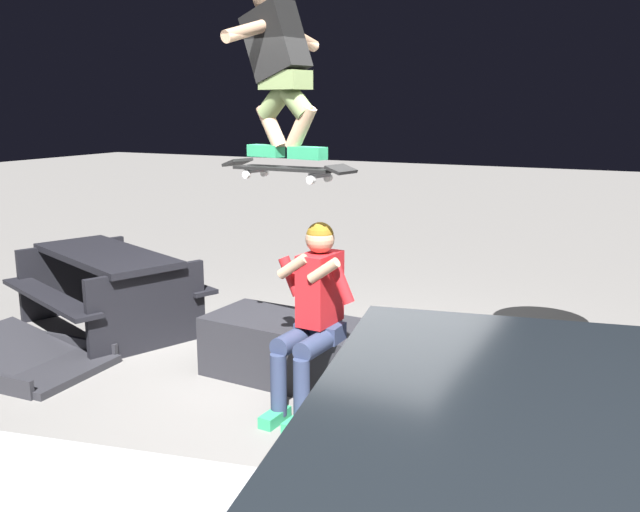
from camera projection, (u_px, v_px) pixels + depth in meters
ground_plane at (316, 391)px, 5.13m from camera, size 40.00×40.00×0.00m
ledge_box_main at (311, 353)px, 5.24m from camera, size 1.74×0.75×0.47m
person_sitting_on_ledge at (312, 309)px, 4.71m from camera, size 0.59×0.76×1.30m
skateboard at (286, 169)px, 4.58m from camera, size 1.04×0.40×0.13m
skater_airborne at (279, 62)px, 4.46m from camera, size 0.64×0.88×1.12m
kicker_ramp at (24, 362)px, 5.56m from camera, size 1.27×0.94×0.32m
picnic_table_back at (107, 278)px, 6.43m from camera, size 2.08×1.88×0.75m
trash_bin at (535, 398)px, 3.88m from camera, size 0.51×0.51×0.93m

